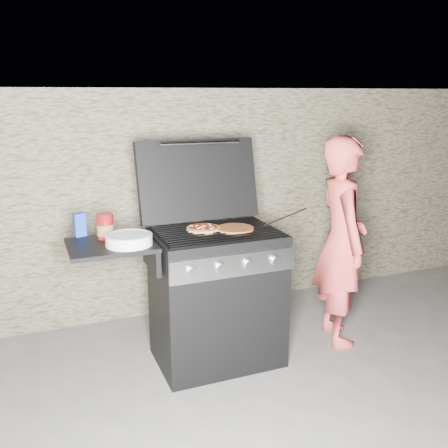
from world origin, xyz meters
name	(u,v)px	position (x,y,z in m)	size (l,w,h in m)	color
ground	(217,359)	(0.00, 0.00, 0.00)	(50.00, 50.00, 0.00)	#565656
stone_wall	(171,201)	(0.00, 1.05, 0.90)	(8.00, 0.35, 1.80)	gray
gas_grill	(181,303)	(-0.25, 0.00, 0.46)	(1.34, 0.79, 0.91)	black
pizza_topped	(203,228)	(-0.07, 0.06, 0.92)	(0.22, 0.22, 0.02)	#AE9243
pizza_plain	(235,228)	(0.12, -0.02, 0.92)	(0.24, 0.24, 0.01)	#C27730
sauce_jar	(105,226)	(-0.68, 0.12, 0.98)	(0.10, 0.10, 0.16)	maroon
blue_carton	(80,225)	(-0.82, 0.22, 0.98)	(0.07, 0.04, 0.15)	#1334A7
plate_stack	(129,240)	(-0.58, -0.07, 0.93)	(0.27, 0.27, 0.06)	white
person	(341,242)	(0.93, -0.04, 0.74)	(0.54, 0.36, 1.49)	#E54748
tongs	(286,218)	(0.50, 0.00, 0.95)	(0.01, 0.01, 0.38)	black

